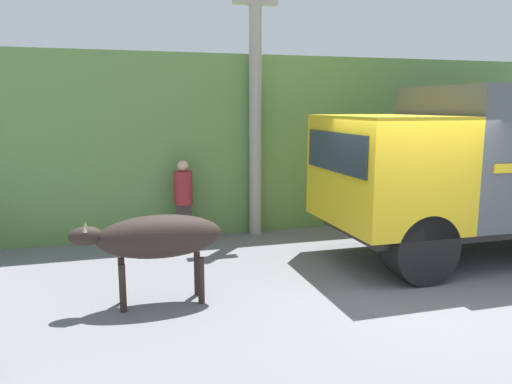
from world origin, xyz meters
TOP-DOWN VIEW (x-y plane):
  - ground_plane at (0.00, 0.00)m, footprint 60.00×60.00m
  - hillside_embankment at (0.00, 6.56)m, footprint 32.00×5.34m
  - building_backdrop at (-3.24, 5.37)m, footprint 6.16×2.70m
  - cargo_truck at (2.30, 1.07)m, footprint 6.04×2.51m
  - brown_cow at (-3.80, 0.39)m, footprint 2.03×0.60m
  - pedestrian_on_hill at (-2.99, 3.53)m, footprint 0.43×0.43m
  - utility_pole at (-1.44, 3.69)m, footprint 0.90×0.26m

SIDE VIEW (x-z plane):
  - ground_plane at x=0.00m, z-range 0.00..0.00m
  - pedestrian_on_hill at x=-2.99m, z-range 0.07..1.72m
  - brown_cow at x=-3.80m, z-range 0.31..1.56m
  - building_backdrop at x=-3.24m, z-range 0.01..3.30m
  - cargo_truck at x=2.30m, z-range 0.19..3.23m
  - hillside_embankment at x=0.00m, z-range 0.00..3.76m
  - utility_pole at x=-1.44m, z-range 0.10..5.49m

